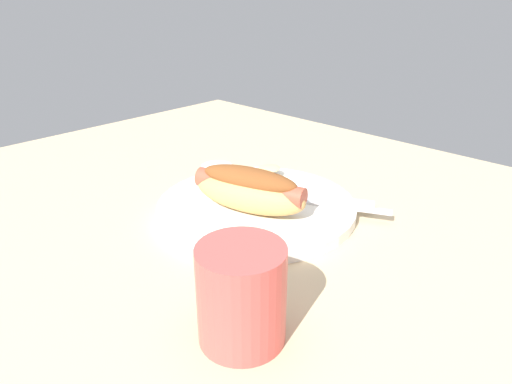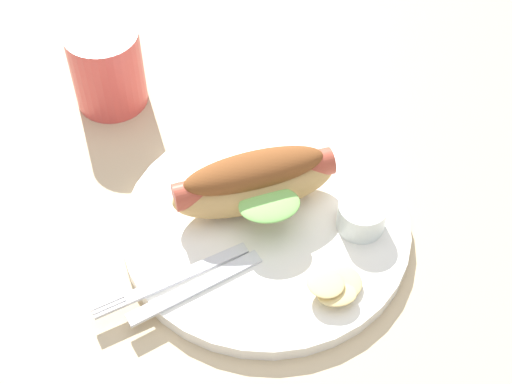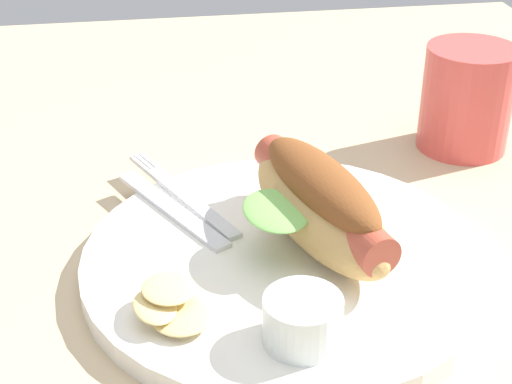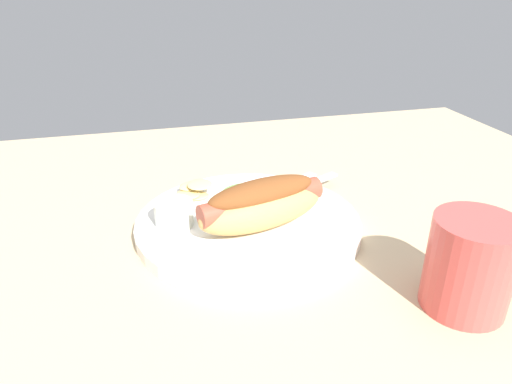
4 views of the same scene
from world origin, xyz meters
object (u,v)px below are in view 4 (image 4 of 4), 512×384
Objects in this scene: plate at (248,223)px; fork at (297,188)px; drinking_cup at (470,265)px; knife at (283,187)px; hot_dog at (259,203)px; chips_pile at (194,190)px; sauce_ramekin at (174,212)px.

fork is (-8.95, -6.54, 1.00)cm from plate.
knife is at bearing -69.86° from drinking_cup.
plate is 11.13cm from fork.
plate is at bearing -169.69° from fork.
fork is at bearing 32.58° from hot_dog.
chips_pile reaches higher than knife.
sauce_ramekin is 0.50× the size of drinking_cup.
fork is 28.12cm from drinking_cup.
sauce_ramekin is 7.90cm from chips_pile.
knife is at bearing -158.61° from sauce_ramekin.
chips_pile reaches higher than plate.
hot_dog is 3.68× the size of sauce_ramekin.
knife is 13.01cm from chips_pile.
plate is 2.09× the size of knife.
hot_dog is 1.84× the size of drinking_cup.
hot_dog is at bearing -150.92° from knife.
fork is at bearing -163.71° from sauce_ramekin.
sauce_ramekin is (10.06, -3.79, -1.77)cm from hot_dog.
knife is (-6.31, -10.20, -3.13)cm from hot_dog.
fork is 15.02cm from chips_pile.
drinking_cup is (-23.16, 28.46, 2.37)cm from chips_pile.
hot_dog is at bearing -46.80° from drinking_cup.
chips_pile is at bearing 106.08° from hot_dog.
fork is at bearing -58.26° from knife.
drinking_cup is (-26.56, 21.35, 1.71)cm from sauce_ramekin.
hot_dog reaches higher than knife.
sauce_ramekin is 17.64cm from knife.
drinking_cup is at bearing 130.48° from plate.
sauce_ramekin reaches higher than chips_pile.
fork is 1.06× the size of knife.
drinking_cup reaches higher than plate.
plate is at bearing 125.65° from chips_pile.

